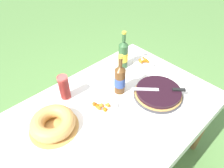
{
  "coord_description": "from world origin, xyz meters",
  "views": [
    {
      "loc": [
        -0.55,
        -0.64,
        1.75
      ],
      "look_at": [
        0.19,
        0.15,
        0.78
      ],
      "focal_mm": 32.0,
      "sensor_mm": 36.0,
      "label": 1
    }
  ],
  "objects": [
    {
      "name": "cup_stack",
      "position": [
        -0.1,
        0.32,
        0.81
      ],
      "size": [
        0.07,
        0.07,
        0.19
      ],
      "color": "#E04C47",
      "rests_on": "tablecloth"
    },
    {
      "name": "garden_table",
      "position": [
        0.0,
        0.0,
        0.65
      ],
      "size": [
        1.58,
        0.97,
        0.72
      ],
      "color": "brown",
      "rests_on": "ground_plane"
    },
    {
      "name": "tablecloth",
      "position": [
        0.0,
        0.0,
        0.7
      ],
      "size": [
        1.59,
        0.98,
        0.1
      ],
      "color": "white",
      "rests_on": "garden_table"
    },
    {
      "name": "serving_knife",
      "position": [
        0.41,
        -0.14,
        0.78
      ],
      "size": [
        0.28,
        0.28,
        0.01
      ],
      "rotation": [
        0.0,
        0.0,
        2.35
      ],
      "color": "silver",
      "rests_on": "berry_tart"
    },
    {
      "name": "bundt_cake",
      "position": [
        -0.3,
        0.14,
        0.77
      ],
      "size": [
        0.3,
        0.3,
        0.09
      ],
      "color": "tan",
      "rests_on": "tablecloth"
    },
    {
      "name": "berry_tart",
      "position": [
        0.39,
        -0.12,
        0.75
      ],
      "size": [
        0.35,
        0.35,
        0.06
      ],
      "color": "#38383D",
      "rests_on": "tablecloth"
    },
    {
      "name": "cider_bottle_amber",
      "position": [
        0.22,
        0.1,
        0.84
      ],
      "size": [
        0.08,
        0.08,
        0.31
      ],
      "color": "brown",
      "rests_on": "tablecloth"
    },
    {
      "name": "ground_plane",
      "position": [
        0.0,
        0.0,
        0.0
      ],
      "size": [
        16.0,
        16.0,
        0.0
      ],
      "primitive_type": "plane",
      "color": "#568442"
    },
    {
      "name": "snack_plate_left",
      "position": [
        0.03,
        0.08,
        0.73
      ],
      "size": [
        0.23,
        0.23,
        0.06
      ],
      "color": "white",
      "rests_on": "tablecloth"
    },
    {
      "name": "snack_plate_near",
      "position": [
        0.63,
        0.2,
        0.73
      ],
      "size": [
        0.2,
        0.2,
        0.05
      ],
      "color": "white",
      "rests_on": "tablecloth"
    },
    {
      "name": "cider_bottle_green",
      "position": [
        0.46,
        0.3,
        0.84
      ],
      "size": [
        0.08,
        0.08,
        0.32
      ],
      "color": "#2D562D",
      "rests_on": "tablecloth"
    }
  ]
}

